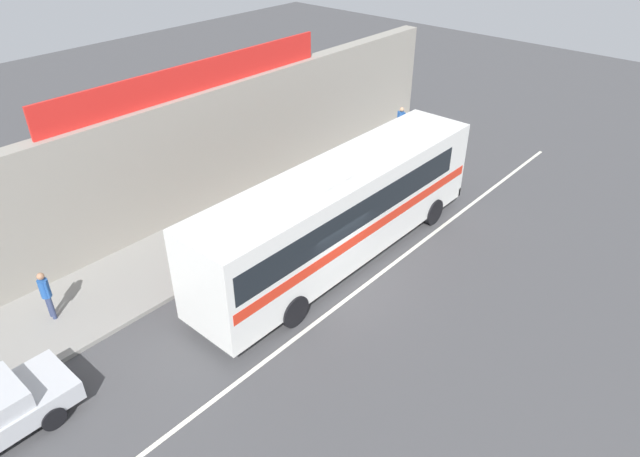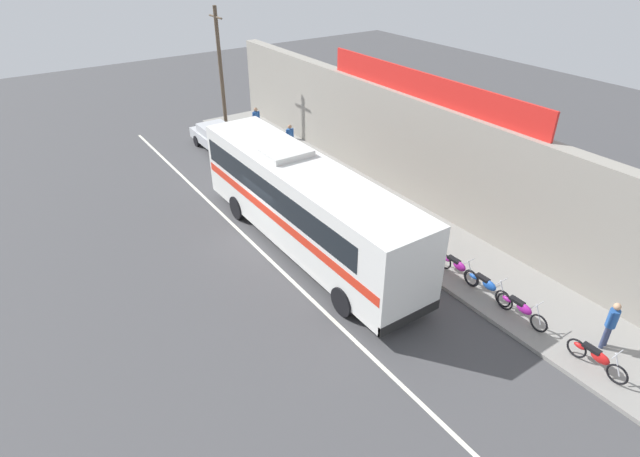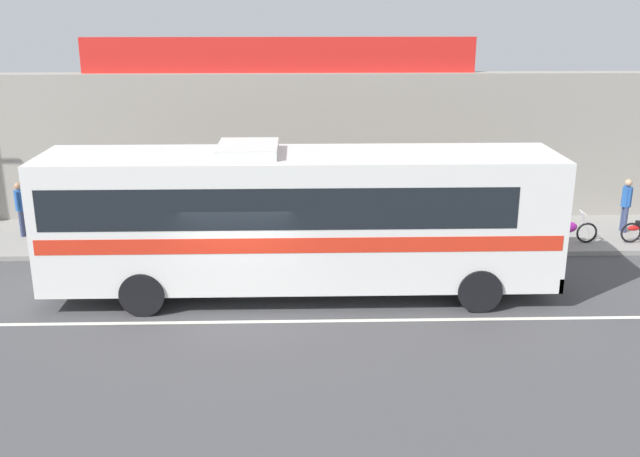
% 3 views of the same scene
% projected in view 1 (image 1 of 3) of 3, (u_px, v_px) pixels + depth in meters
% --- Properties ---
extents(ground_plane, '(70.00, 70.00, 0.00)m').
position_uv_depth(ground_plane, '(333.00, 286.00, 18.70)').
color(ground_plane, '#444447').
extents(sidewalk_slab, '(30.00, 3.60, 0.14)m').
position_uv_depth(sidewalk_slab, '(230.00, 229.00, 21.57)').
color(sidewalk_slab, gray).
rests_on(sidewalk_slab, ground_plane).
extents(storefront_facade, '(30.00, 0.70, 4.80)m').
position_uv_depth(storefront_facade, '(188.00, 158.00, 21.53)').
color(storefront_facade, gray).
rests_on(storefront_facade, ground_plane).
extents(storefront_billboard, '(12.37, 0.12, 1.10)m').
position_uv_depth(storefront_billboard, '(196.00, 77.00, 20.47)').
color(storefront_billboard, red).
rests_on(storefront_billboard, storefront_facade).
extents(road_center_stripe, '(30.00, 0.14, 0.01)m').
position_uv_depth(road_center_stripe, '(351.00, 296.00, 18.25)').
color(road_center_stripe, silver).
rests_on(road_center_stripe, ground_plane).
extents(intercity_bus, '(12.25, 2.63, 3.78)m').
position_uv_depth(intercity_bus, '(341.00, 208.00, 18.93)').
color(intercity_bus, silver).
rests_on(intercity_bus, ground_plane).
extents(motorcycle_green, '(1.97, 0.56, 0.94)m').
position_uv_depth(motorcycle_green, '(372.00, 159.00, 25.66)').
color(motorcycle_green, black).
rests_on(motorcycle_green, sidewalk_slab).
extents(motorcycle_orange, '(1.92, 0.56, 0.94)m').
position_uv_depth(motorcycle_orange, '(392.00, 150.00, 26.55)').
color(motorcycle_orange, black).
rests_on(motorcycle_orange, sidewalk_slab).
extents(motorcycle_blue, '(1.87, 0.56, 0.94)m').
position_uv_depth(motorcycle_blue, '(353.00, 169.00, 24.81)').
color(motorcycle_blue, black).
rests_on(motorcycle_blue, sidewalk_slab).
extents(motorcycle_purple, '(1.85, 0.56, 0.94)m').
position_uv_depth(motorcycle_purple, '(422.00, 134.00, 28.16)').
color(motorcycle_purple, black).
rests_on(motorcycle_purple, sidewalk_slab).
extents(pedestrian_far_right, '(0.30, 0.48, 1.66)m').
position_uv_depth(pedestrian_far_right, '(401.00, 121.00, 28.27)').
color(pedestrian_far_right, navy).
rests_on(pedestrian_far_right, sidewalk_slab).
extents(pedestrian_near_shop, '(0.30, 0.48, 1.66)m').
position_uv_depth(pedestrian_near_shop, '(46.00, 292.00, 16.65)').
color(pedestrian_near_shop, navy).
rests_on(pedestrian_near_shop, sidewalk_slab).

